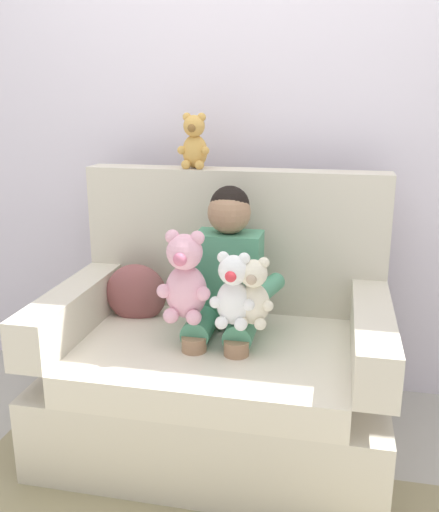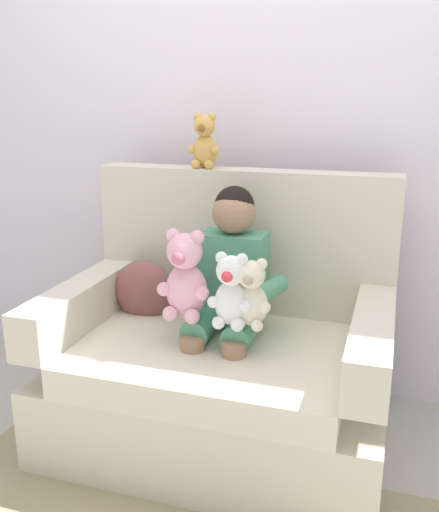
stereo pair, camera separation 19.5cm
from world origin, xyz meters
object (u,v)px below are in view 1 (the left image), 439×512
object	(u,v)px
plush_pink	(185,278)
throw_pillow	(136,293)
armchair	(220,361)
plush_honey_on_backrest	(194,143)
seated_child	(226,282)
plush_white	(233,292)
plush_cream	(253,294)

from	to	relation	value
plush_pink	throw_pillow	world-z (taller)	plush_pink
plush_pink	throw_pillow	distance (m)	0.42
armchair	throw_pillow	distance (m)	0.46
armchair	throw_pillow	xyz separation A→B (m)	(-0.39, 0.11, 0.22)
armchair	plush_honey_on_backrest	xyz separation A→B (m)	(-0.18, 0.31, 0.85)
seated_child	plush_white	world-z (taller)	seated_child
plush_honey_on_backrest	seated_child	bearing A→B (deg)	-58.99
armchair	plush_white	size ratio (longest dim) A/B	4.69
armchair	plush_honey_on_backrest	world-z (taller)	plush_honey_on_backrest
plush_white	plush_cream	bearing A→B (deg)	3.35
plush_white	plush_pink	size ratio (longest dim) A/B	0.81
plush_white	throw_pillow	xyz separation A→B (m)	(-0.47, 0.27, -0.14)
seated_child	plush_pink	xyz separation A→B (m)	(-0.12, -0.15, 0.06)
plush_white	seated_child	bearing A→B (deg)	98.90
plush_cream	plush_pink	size ratio (longest dim) A/B	0.76
plush_honey_on_backrest	plush_cream	bearing A→B (deg)	-56.75
plush_honey_on_backrest	throw_pillow	size ratio (longest dim) A/B	0.90
armchair	seated_child	bearing A→B (deg)	34.82
seated_child	throw_pillow	xyz separation A→B (m)	(-0.41, 0.10, -0.11)
plush_pink	throw_pillow	size ratio (longest dim) A/B	1.31
plush_white	plush_pink	world-z (taller)	plush_pink
armchair	plush_pink	xyz separation A→B (m)	(-0.10, -0.14, 0.39)
armchair	plush_cream	xyz separation A→B (m)	(0.15, -0.15, 0.35)
seated_child	plush_cream	xyz separation A→B (m)	(0.13, -0.16, 0.02)
plush_pink	plush_cream	bearing A→B (deg)	16.36
plush_white	throw_pillow	distance (m)	0.56
seated_child	plush_cream	distance (m)	0.21
armchair	plush_white	bearing A→B (deg)	-63.07
plush_honey_on_backrest	throw_pillow	distance (m)	0.69
armchair	plush_honey_on_backrest	bearing A→B (deg)	119.84
throw_pillow	armchair	bearing A→B (deg)	-15.66
plush_cream	seated_child	bearing A→B (deg)	142.38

